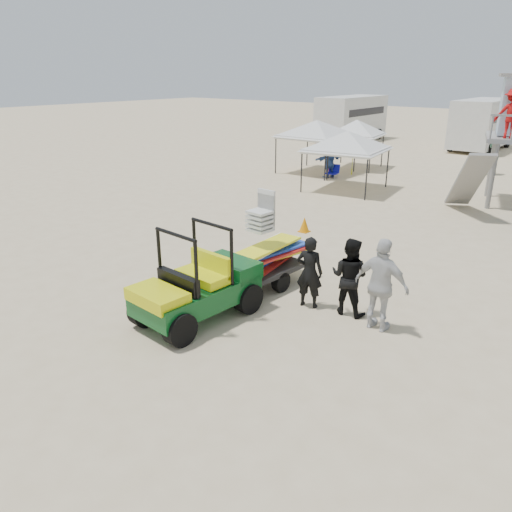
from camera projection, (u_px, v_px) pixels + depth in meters
The scene contains 17 objects.
ground at pixel (132, 361), 9.12m from camera, with size 140.00×140.00×0.00m, color beige.
utility_cart at pixel (194, 279), 10.35m from camera, with size 1.49×2.71×2.00m.
surf_trailer at pixel (264, 252), 12.08m from camera, with size 1.41×2.41×2.09m.
man_left at pixel (309, 272), 10.99m from camera, with size 0.60×0.39×1.64m, color black.
man_mid at pixel (349, 277), 10.65m from camera, with size 0.83×0.65×1.71m, color black.
man_right at pixel (381, 285), 9.93m from camera, with size 1.14×0.47×1.94m, color silver.
canopy_white_a at pixel (348, 134), 21.52m from camera, with size 3.48×3.48×2.97m.
canopy_white_b at pixel (317, 123), 25.26m from camera, with size 3.13×3.13×3.07m.
canopy_white_c at pixel (357, 122), 26.56m from camera, with size 2.93×2.93×2.97m.
umbrella_a at pixel (329, 157), 25.21m from camera, with size 2.03×2.07×1.86m, color #B61339.
umbrella_b at pixel (352, 156), 25.12m from camera, with size 2.11×2.15×1.94m, color #CCD212.
cone_near at pixel (304, 225), 16.38m from camera, with size 0.34×0.34×0.50m, color orange.
cone_far at pixel (269, 206), 18.59m from camera, with size 0.34×0.34×0.50m, color #D76706.
beach_chair_a at pixel (333, 171), 24.85m from camera, with size 0.62×0.67×0.64m.
rv_far_left at pixel (352, 116), 37.46m from camera, with size 2.64×6.80×3.25m.
rv_mid_left at pixel (483, 122), 33.26m from camera, with size 2.65×6.50×3.25m.
distant_beachgoers at pixel (502, 169), 22.26m from camera, with size 19.45×11.84×1.84m.
Camera 1 is at (6.71, -4.71, 4.97)m, focal length 35.00 mm.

